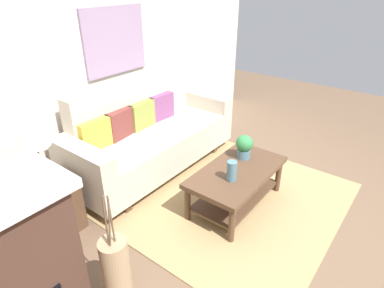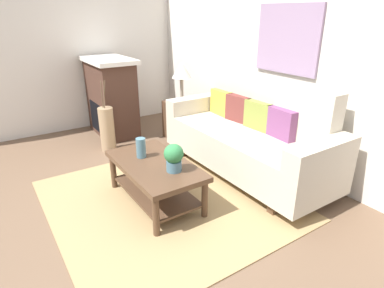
{
  "view_description": "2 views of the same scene",
  "coord_description": "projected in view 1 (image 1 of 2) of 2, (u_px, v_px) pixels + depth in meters",
  "views": [
    {
      "loc": [
        -2.49,
        -0.9,
        2.16
      ],
      "look_at": [
        0.01,
        1.02,
        0.5
      ],
      "focal_mm": 30.12,
      "sensor_mm": 36.0,
      "label": 1
    },
    {
      "loc": [
        2.49,
        -0.84,
        1.78
      ],
      "look_at": [
        -0.03,
        0.84,
        0.53
      ],
      "focal_mm": 30.13,
      "sensor_mm": 36.0,
      "label": 2
    }
  ],
  "objects": [
    {
      "name": "framed_painting",
      "position": [
        115.0,
        41.0,
        3.65
      ],
      "size": [
        0.86,
        0.03,
        0.74
      ],
      "primitive_type": "cube",
      "color": "gray"
    },
    {
      "name": "floor_vase",
      "position": [
        117.0,
        274.0,
        2.25
      ],
      "size": [
        0.2,
        0.2,
        0.61
      ],
      "primitive_type": "cylinder",
      "color": "tan",
      "rests_on": "ground_plane"
    },
    {
      "name": "side_table",
      "position": [
        50.0,
        205.0,
        2.96
      ],
      "size": [
        0.44,
        0.44,
        0.56
      ],
      "primitive_type": "cube",
      "color": "#513826",
      "rests_on": "ground_plane"
    },
    {
      "name": "ground_plane",
      "position": [
        272.0,
        217.0,
        3.24
      ],
      "size": [
        9.48,
        9.48,
        0.0
      ],
      "primitive_type": "plane",
      "color": "brown"
    },
    {
      "name": "table_lamp",
      "position": [
        32.0,
        136.0,
        2.63
      ],
      "size": [
        0.28,
        0.28,
        0.57
      ],
      "color": "gray",
      "rests_on": "side_table"
    },
    {
      "name": "floor_vase_branch_b",
      "position": [
        106.0,
        221.0,
        2.03
      ],
      "size": [
        0.05,
        0.05,
        0.36
      ],
      "primitive_type": "cylinder",
      "rotation": [
        -0.1,
        0.1,
        0.0
      ],
      "color": "brown",
      "rests_on": "floor_vase"
    },
    {
      "name": "floor_vase_branch_c",
      "position": [
        109.0,
        223.0,
        2.01
      ],
      "size": [
        0.04,
        0.02,
        0.36
      ],
      "primitive_type": "cylinder",
      "rotation": [
        0.01,
        0.09,
        0.0
      ],
      "color": "brown",
      "rests_on": "floor_vase"
    },
    {
      "name": "coffee_table",
      "position": [
        236.0,
        179.0,
        3.28
      ],
      "size": [
        1.1,
        0.6,
        0.43
      ],
      "color": "#513826",
      "rests_on": "ground_plane"
    },
    {
      "name": "wall_back",
      "position": [
        115.0,
        53.0,
        3.78
      ],
      "size": [
        5.48,
        0.1,
        2.7
      ],
      "primitive_type": "cube",
      "color": "silver",
      "rests_on": "ground_plane"
    },
    {
      "name": "potted_plant_tabletop",
      "position": [
        244.0,
        146.0,
        3.37
      ],
      "size": [
        0.18,
        0.18,
        0.26
      ],
      "color": "slate",
      "rests_on": "coffee_table"
    },
    {
      "name": "throw_pillow_olive",
      "position": [
        142.0,
        115.0,
        3.84
      ],
      "size": [
        0.37,
        0.14,
        0.32
      ],
      "primitive_type": "cube",
      "rotation": [
        0.0,
        0.0,
        0.06
      ],
      "color": "olive",
      "rests_on": "couch"
    },
    {
      "name": "couch",
      "position": [
        151.0,
        136.0,
        3.89
      ],
      "size": [
        2.18,
        0.84,
        1.08
      ],
      "color": "beige",
      "rests_on": "ground_plane"
    },
    {
      "name": "area_rug",
      "position": [
        230.0,
        198.0,
        3.5
      ],
      "size": [
        2.29,
        2.17,
        0.01
      ],
      "primitive_type": "cube",
      "color": "#A38456",
      "rests_on": "ground_plane"
    },
    {
      "name": "tabletop_vase",
      "position": [
        232.0,
        171.0,
        3.02
      ],
      "size": [
        0.1,
        0.1,
        0.2
      ],
      "primitive_type": "cylinder",
      "color": "slate",
      "rests_on": "coffee_table"
    },
    {
      "name": "throw_pillow_mustard",
      "position": [
        95.0,
        134.0,
        3.37
      ],
      "size": [
        0.37,
        0.14,
        0.32
      ],
      "primitive_type": "cube",
      "rotation": [
        0.0,
        0.0,
        -0.05
      ],
      "color": "gold",
      "rests_on": "couch"
    },
    {
      "name": "floor_vase_branch_a",
      "position": [
        111.0,
        219.0,
        2.04
      ],
      "size": [
        0.02,
        0.03,
        0.36
      ],
      "primitive_type": "cylinder",
      "rotation": [
        -0.04,
        0.01,
        0.0
      ],
      "color": "brown",
      "rests_on": "floor_vase"
    },
    {
      "name": "throw_pillow_maroon",
      "position": [
        120.0,
        124.0,
        3.61
      ],
      "size": [
        0.37,
        0.16,
        0.32
      ],
      "primitive_type": "cube",
      "rotation": [
        0.0,
        0.0,
        0.11
      ],
      "color": "brown",
      "rests_on": "couch"
    },
    {
      "name": "throw_pillow_plum",
      "position": [
        161.0,
        107.0,
        4.08
      ],
      "size": [
        0.37,
        0.14,
        0.32
      ],
      "primitive_type": "cube",
      "rotation": [
        0.0,
        0.0,
        -0.06
      ],
      "color": "#7A4270",
      "rests_on": "couch"
    }
  ]
}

